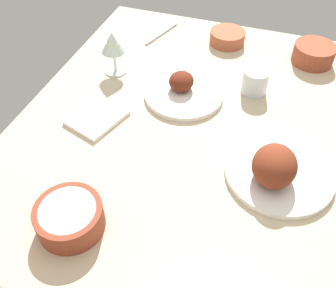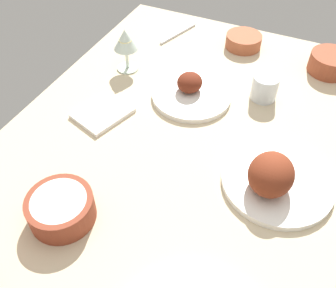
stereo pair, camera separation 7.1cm
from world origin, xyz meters
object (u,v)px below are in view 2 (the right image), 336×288
Objects in this scene: folded_napkin at (103,113)px; plate_near_viewer at (191,92)px; plate_center_main at (274,178)px; fork_loose at (178,34)px; bowl_cream at (61,208)px; wine_glass at (125,42)px; water_tumbler at (265,87)px; bowl_soup at (244,40)px; bowl_potatoes at (331,62)px.

plate_near_viewer is at bearing -47.35° from folded_napkin.
plate_center_main is 73.44cm from fork_loose.
bowl_cream is (-51.36, 9.52, 1.65)cm from plate_near_viewer.
plate_near_viewer is at bearing -100.99° from wine_glass.
bowl_cream is (-27.79, 40.11, 0.03)cm from plate_center_main.
plate_center_main reaches higher than water_tumbler.
wine_glass is at bearing 133.42° from bowl_soup.
plate_center_main is 50.75cm from folded_napkin.
wine_glass is at bearing 113.61° from bowl_potatoes.
water_tumbler is 48.00cm from folded_napkin.
bowl_potatoes is at bearing -35.22° from water_tumbler.
plate_center_main is 1.81× the size of bowl_cream.
bowl_cream is at bearing 169.50° from plate_near_viewer.
fork_loose is at bearing -2.08° from folded_napkin.
bowl_soup is at bearing 85.06° from bowl_potatoes.
fork_loose is at bearing 89.50° from bowl_potatoes.
plate_center_main is at bearing -161.57° from water_tumbler.
fork_loose is at bearing 94.96° from bowl_soup.
plate_center_main reaches higher than bowl_soup.
folded_napkin is at bearing -168.79° from wine_glass.
plate_center_main is at bearing 174.71° from bowl_potatoes.
plate_center_main is 62.14cm from bowl_soup.
water_tumbler is at bearing -151.00° from bowl_soup.
bowl_potatoes is at bearing -94.94° from bowl_soup.
plate_near_viewer is 1.69× the size of wine_glass.
plate_near_viewer is at bearing -10.50° from bowl_cream.
plate_center_main is 3.47× the size of water_tumbler.
water_tumbler is at bearing 144.78° from bowl_potatoes.
bowl_soup is 1.61× the size of water_tumbler.
wine_glass reaches higher than folded_napkin.
bowl_potatoes is 65.80cm from wine_glass.
water_tumbler reaches higher than bowl_cream.
fork_loose is (82.78, 8.48, -2.97)cm from bowl_cream.
bowl_potatoes is 0.91× the size of folded_napkin.
plate_near_viewer is 21.74cm from water_tumbler.
bowl_soup is at bearing 29.00° from water_tumbler.
bowl_cream is at bearing 124.71° from plate_center_main.
wine_glass is (28.31, 54.95, 6.59)cm from plate_center_main.
water_tumbler is 44.33cm from fork_loose.
water_tumbler is at bearing 77.23° from fork_loose.
plate_center_main is 54.76cm from bowl_potatoes.
bowl_soup is 24.24cm from fork_loose.
fork_loose is (31.42, 18.00, -1.32)cm from plate_near_viewer.
folded_napkin is at bearing 83.96° from plate_center_main.
bowl_potatoes reaches higher than fork_loose.
bowl_soup is at bearing -46.58° from wine_glass.
water_tumbler is at bearing -55.90° from folded_napkin.
wine_glass reaches higher than bowl_cream.
plate_center_main is 1.79× the size of folded_napkin.
fork_loose is at bearing 5.85° from bowl_cream.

